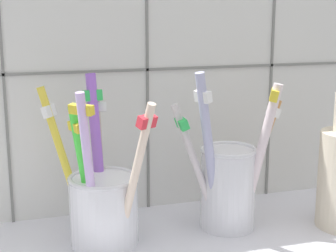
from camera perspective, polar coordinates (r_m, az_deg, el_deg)
name	(u,v)px	position (r cm, az deg, el deg)	size (l,w,h in cm)	color
tile_wall_back	(145,38)	(62.64, -2.52, 9.44)	(64.00, 2.20, 45.00)	silver
toothbrush_cup_left	(102,199)	(55.55, -7.09, -7.76)	(10.38, 12.74, 17.30)	white
toothbrush_cup_right	(229,182)	(58.89, 6.55, -5.95)	(13.52, 7.16, 17.82)	silver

